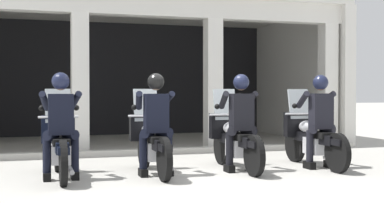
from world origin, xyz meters
The scene contains 11 objects.
ground_plane centered at (0.00, 3.00, 0.00)m, with size 80.00×80.00×0.00m, color #A8A59E.
station_building centered at (-0.10, 6.13, 2.23)m, with size 9.89×5.33×3.52m.
kerb_strip centered at (-0.10, 2.90, 0.06)m, with size 9.39×0.24×0.12m, color #B7B5AD.
motorcycle_far_left centered at (-2.13, 0.53, 0.50)m, with size 0.62×2.04×1.35m.
police_officer_far_left centered at (-2.13, 0.25, 0.94)m, with size 0.63×0.61×1.58m.
motorcycle_center_left centered at (-0.71, 0.49, 0.50)m, with size 0.62×2.04×1.35m.
police_officer_center_left centered at (-0.71, 0.20, 0.94)m, with size 0.63×0.61×1.58m.
motorcycle_center_right centered at (0.71, 0.50, 0.50)m, with size 0.62×2.04×1.35m.
police_officer_center_right centered at (0.71, 0.21, 0.94)m, with size 0.63×0.61×1.58m.
motorcycle_far_right centered at (2.13, 0.43, 0.50)m, with size 0.62×2.04×1.35m.
police_officer_far_right centered at (2.13, 0.15, 0.94)m, with size 0.63×0.61×1.58m.
Camera 1 is at (-2.59, -7.68, 1.31)m, focal length 49.21 mm.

